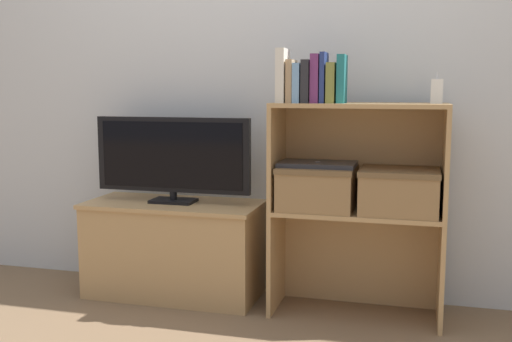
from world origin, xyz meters
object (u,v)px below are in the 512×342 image
Objects in this scene: book_navy at (324,78)px; storage_basket_right at (399,189)px; tv_stand at (174,249)px; book_tan at (291,81)px; laptop at (318,164)px; tv at (172,157)px; book_teal at (342,79)px; book_olive at (332,83)px; book_plum at (316,79)px; storage_basket_left at (317,185)px; book_charcoal at (307,82)px; baby_monitor at (437,91)px; book_ivory at (283,76)px; book_skyblue at (299,83)px.

storage_basket_right is (0.34, 0.05, -0.49)m from book_navy.
book_tan reaches higher than tv_stand.
book_navy is at bearing -58.36° from laptop.
book_teal is (0.85, -0.09, 0.38)m from tv.
book_olive is 0.51× the size of laptop.
book_navy is 0.64× the size of laptop.
book_plum is 0.03m from book_navy.
book_plum reaches higher than storage_basket_left.
book_olive is at bearing 0.00° from book_charcoal.
storage_basket_right is at bearing -174.11° from baby_monitor.
book_navy reaches higher than baby_monitor.
tv_stand is 0.83m from storage_basket_left.
laptop is at bearing 23.50° from book_tan.
storage_basket_left is at bearing 86.49° from book_plum.
tv_stand is at bearing 178.77° from baby_monitor.
storage_basket_left and storage_basket_right have the same top height.
tv is 2.32× the size of storage_basket_right.
book_ivory reaches higher than laptop.
book_plum is at bearing 180.00° from book_teal.
book_teal is 0.41m from laptop.
book_tan is (0.62, -0.09, 0.37)m from tv.
book_navy is 0.04m from book_olive.
tv_stand is 4.19× the size of book_teal.
book_olive is 0.48m from storage_basket_left.
storage_basket_left is at bearing 180.00° from laptop.
book_skyblue is 0.65m from storage_basket_right.
book_plum is 0.39m from laptop.
book_tan is 0.49m from storage_basket_left.
book_charcoal is at bearing -173.03° from storage_basket_right.
book_plum reaches higher than book_olive.
book_plum reaches higher than book_teal.
book_ivory is at bearing -174.43° from baby_monitor.
book_plum is (0.15, -0.00, -0.01)m from book_ivory.
tv is 0.79m from book_charcoal.
book_navy is at bearing 0.00° from book_ivory.
book_olive is at bearing 0.00° from book_plum.
baby_monitor reaches higher than tv_stand.
book_ivory is at bearing 180.00° from book_navy.
book_charcoal is at bearing -130.31° from laptop.
storage_basket_left is at bearing -3.13° from tv.
book_olive is (0.81, -0.09, 0.36)m from tv.
storage_basket_right is at bearing 5.48° from book_ivory.
book_charcoal is (0.70, -0.09, 0.37)m from tv.
tv is 0.71m from book_ivory.
tv_stand is 1.49m from baby_monitor.
book_tan is 0.11m from book_plum.
book_skyblue is 0.48m from storage_basket_left.
baby_monitor is (0.67, 0.07, -0.07)m from book_ivory.
laptop is (0.00, 0.00, 0.10)m from storage_basket_left.
book_charcoal is at bearing 180.00° from book_olive.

